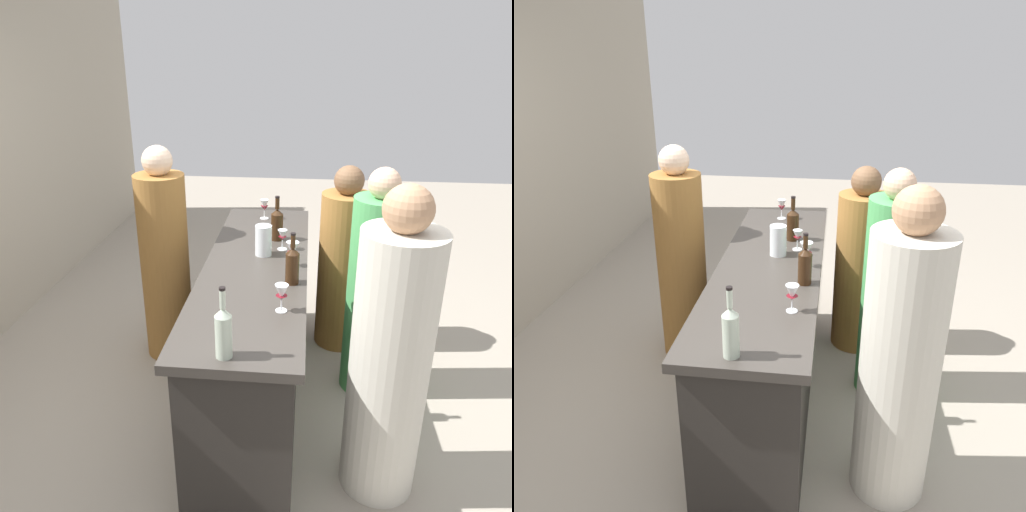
% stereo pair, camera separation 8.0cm
% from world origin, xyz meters
% --- Properties ---
extents(ground_plane, '(12.00, 12.00, 0.00)m').
position_xyz_m(ground_plane, '(0.00, 0.00, 0.00)').
color(ground_plane, '#9E9384').
extents(bar_counter, '(2.18, 0.62, 0.96)m').
position_xyz_m(bar_counter, '(0.00, 0.00, 0.48)').
color(bar_counter, '#2A2723').
rests_on(bar_counter, ground).
extents(wine_bottle_leftmost_clear_pale, '(0.07, 0.07, 0.33)m').
position_xyz_m(wine_bottle_leftmost_clear_pale, '(-0.99, 0.03, 1.08)').
color(wine_bottle_leftmost_clear_pale, '#B7C6B2').
rests_on(wine_bottle_leftmost_clear_pale, bar_counter).
extents(wine_bottle_second_left_amber_brown, '(0.08, 0.08, 0.30)m').
position_xyz_m(wine_bottle_second_left_amber_brown, '(-0.25, -0.23, 1.07)').
color(wine_bottle_second_left_amber_brown, '#331E0F').
rests_on(wine_bottle_second_left_amber_brown, bar_counter).
extents(wine_bottle_center_amber_brown, '(0.08, 0.08, 0.31)m').
position_xyz_m(wine_bottle_center_amber_brown, '(0.42, -0.10, 1.07)').
color(wine_bottle_center_amber_brown, '#331E0F').
rests_on(wine_bottle_center_amber_brown, bar_counter).
extents(wine_glass_near_left, '(0.08, 0.08, 0.15)m').
position_xyz_m(wine_glass_near_left, '(-0.01, -0.22, 1.06)').
color(wine_glass_near_left, white).
rests_on(wine_glass_near_left, bar_counter).
extents(wine_glass_near_center, '(0.07, 0.07, 0.15)m').
position_xyz_m(wine_glass_near_center, '(-0.57, -0.19, 1.05)').
color(wine_glass_near_center, white).
rests_on(wine_glass_near_center, bar_counter).
extents(wine_glass_near_right, '(0.06, 0.06, 0.14)m').
position_xyz_m(wine_glass_near_right, '(0.25, -0.15, 1.05)').
color(wine_glass_near_right, white).
rests_on(wine_glass_near_right, bar_counter).
extents(wine_glass_far_left, '(0.07, 0.07, 0.15)m').
position_xyz_m(wine_glass_far_left, '(0.86, 0.02, 1.06)').
color(wine_glass_far_left, white).
rests_on(wine_glass_far_left, bar_counter).
extents(water_pitcher, '(0.11, 0.11, 0.20)m').
position_xyz_m(water_pitcher, '(0.14, -0.03, 1.05)').
color(water_pitcher, silver).
rests_on(water_pitcher, bar_counter).
extents(person_left_guest, '(0.48, 0.48, 1.42)m').
position_xyz_m(person_left_guest, '(0.72, -0.59, 0.64)').
color(person_left_guest, '#9E6B33').
rests_on(person_left_guest, ground).
extents(person_center_guest, '(0.50, 0.50, 1.65)m').
position_xyz_m(person_center_guest, '(-0.68, -0.72, 0.76)').
color(person_center_guest, beige).
rests_on(person_center_guest, ground).
extents(person_right_guest, '(0.42, 0.42, 1.53)m').
position_xyz_m(person_right_guest, '(0.16, -0.75, 0.71)').
color(person_right_guest, '#4CA559').
rests_on(person_right_guest, ground).
extents(person_server_behind, '(0.38, 0.38, 1.58)m').
position_xyz_m(person_server_behind, '(0.44, 0.71, 0.73)').
color(person_server_behind, '#9E6B33').
rests_on(person_server_behind, ground).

